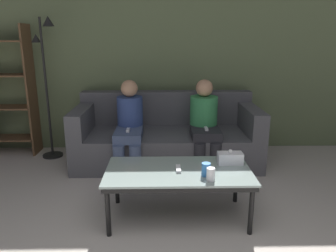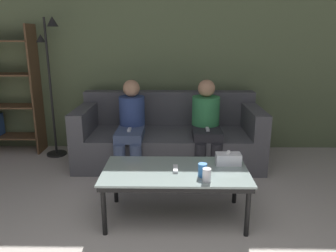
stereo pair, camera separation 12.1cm
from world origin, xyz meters
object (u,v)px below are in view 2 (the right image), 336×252
coffee_table (175,174)px  cup_near_left (207,175)px  cup_near_right (203,170)px  couch (169,137)px  seated_person_left_end (131,123)px  game_remote (175,169)px  seated_person_mid_left (206,122)px  tissue_box (228,159)px  standing_lamp (51,73)px

coffee_table → cup_near_left: (0.24, -0.22, 0.09)m
cup_near_right → couch: bearing=100.9°
couch → seated_person_left_end: size_ratio=2.13×
coffee_table → game_remote: bearing=0.0°
cup_near_right → seated_person_left_end: bearing=120.2°
coffee_table → seated_person_left_end: (-0.52, 1.15, 0.15)m
cup_near_right → game_remote: bearing=149.8°
cup_near_right → seated_person_mid_left: bearing=83.2°
couch → cup_near_left: size_ratio=21.13×
cup_near_left → game_remote: size_ratio=0.71×
tissue_box → game_remote: tissue_box is taller
couch → game_remote: bearing=-86.9°
coffee_table → seated_person_left_end: size_ratio=1.18×
coffee_table → standing_lamp: size_ratio=0.69×
coffee_table → cup_near_left: 0.34m
coffee_table → tissue_box: 0.50m
game_remote → standing_lamp: size_ratio=0.08×
game_remote → seated_person_left_end: 1.26m
tissue_box → seated_person_mid_left: seated_person_mid_left is taller
couch → cup_near_right: bearing=-79.1°
couch → standing_lamp: (-1.51, 0.18, 0.79)m
standing_lamp → seated_person_mid_left: bearing=-11.5°
tissue_box → standing_lamp: size_ratio=0.12×
coffee_table → couch: bearing=93.1°
game_remote → couch: bearing=93.1°
game_remote → coffee_table: bearing=180.0°
couch → seated_person_left_end: seated_person_left_end is taller
couch → tissue_box: couch is taller
standing_lamp → seated_person_left_end: size_ratio=1.69×
cup_near_left → cup_near_right: (-0.02, 0.09, 0.00)m
tissue_box → cup_near_right: bearing=-133.6°
couch → standing_lamp: 1.71m
cup_near_left → tissue_box: bearing=57.7°
cup_near_right → seated_person_mid_left: 1.31m
seated_person_left_end → tissue_box: bearing=-45.5°
tissue_box → seated_person_mid_left: size_ratio=0.21×
cup_near_left → cup_near_right: cup_near_right is taller
game_remote → standing_lamp: bearing=135.2°
tissue_box → game_remote: (-0.47, -0.14, -0.04)m
standing_lamp → tissue_box: bearing=-35.0°
coffee_table → game_remote: 0.05m
cup_near_left → seated_person_mid_left: size_ratio=0.10×
coffee_table → cup_near_right: size_ratio=11.34×
couch → game_remote: size_ratio=15.00×
cup_near_right → seated_person_mid_left: seated_person_mid_left is taller
couch → coffee_table: couch is taller
cup_near_left → cup_near_right: bearing=104.7°
coffee_table → cup_near_right: 0.27m
cup_near_right → seated_person_left_end: (-0.74, 1.27, 0.05)m
cup_near_left → seated_person_mid_left: bearing=84.7°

